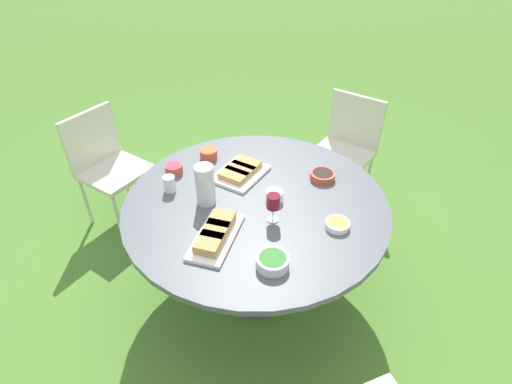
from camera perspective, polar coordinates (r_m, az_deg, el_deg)
ground_plane at (r=2.78m, az=0.00°, el=-13.20°), size 40.00×40.00×0.00m
dining_table at (r=2.32m, az=0.00°, el=-2.96°), size 1.50×1.50×0.74m
chair_near_left at (r=3.20m, az=-20.63°, el=4.23°), size 0.54×0.53×0.89m
chair_far_back at (r=3.30m, az=12.83°, el=6.84°), size 0.54×0.55×0.89m
water_pitcher at (r=2.20m, az=-7.28°, el=1.03°), size 0.11×0.11×0.24m
wine_glass at (r=2.06m, az=2.49°, el=-1.53°), size 0.07×0.07×0.16m
platter_bread_main at (r=2.45m, az=-2.24°, el=2.94°), size 0.38×0.33×0.06m
platter_charcuterie at (r=2.02m, az=-5.78°, el=-5.95°), size 0.39×0.19×0.07m
bowl_fries at (r=2.12m, az=11.55°, el=-4.54°), size 0.13×0.13×0.04m
bowl_salad at (r=1.88m, az=2.38°, el=-9.83°), size 0.16×0.16×0.06m
bowl_olives at (r=2.45m, az=9.48°, el=2.38°), size 0.15×0.15×0.04m
bowl_dip_red at (r=2.51m, az=-11.65°, el=3.31°), size 0.11×0.11×0.06m
bowl_dip_cream at (r=2.24m, az=2.65°, el=-0.46°), size 0.10×0.10×0.06m
bowl_roasted_veg at (r=2.62m, az=-6.80°, el=5.48°), size 0.11×0.11×0.07m
cup_water_near at (r=2.36m, az=-12.26°, el=1.15°), size 0.07×0.07×0.10m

